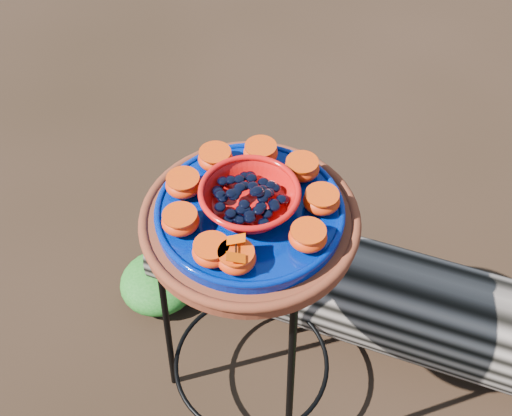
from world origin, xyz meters
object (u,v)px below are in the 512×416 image
Objects in this scene: terracotta_saucer at (250,222)px; driftwood_log at (428,311)px; plant_stand at (251,321)px; cobalt_plate at (250,212)px; red_bowl at (250,199)px.

terracotta_saucer is 0.26× the size of driftwood_log.
cobalt_plate is at bearing 0.00° from plant_stand.
terracotta_saucer is at bearing 0.00° from cobalt_plate.
terracotta_saucer is at bearing 0.00° from red_bowl.
cobalt_plate is 0.04m from red_bowl.
plant_stand is 0.43m from red_bowl.
plant_stand is 0.43× the size of driftwood_log.
cobalt_plate is at bearing 0.00° from red_bowl.
cobalt_plate is (0.00, 0.00, 0.40)m from plant_stand.
terracotta_saucer reaches higher than driftwood_log.
cobalt_plate reaches higher than driftwood_log.
red_bowl is at bearing 0.00° from terracotta_saucer.
plant_stand is 0.37m from terracotta_saucer.
driftwood_log is at bearing 52.71° from cobalt_plate.
red_bowl reaches higher than driftwood_log.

